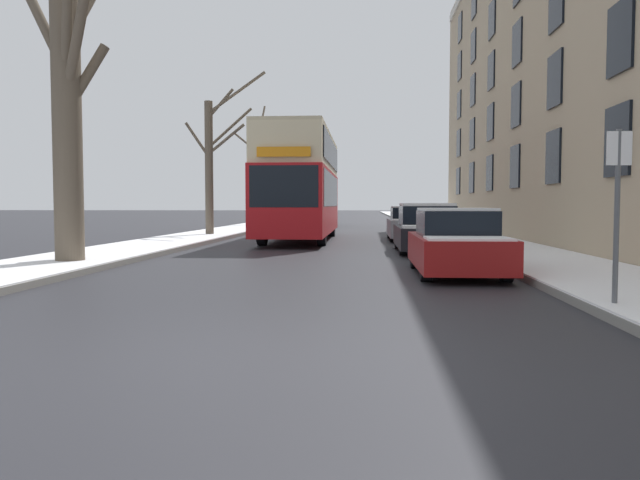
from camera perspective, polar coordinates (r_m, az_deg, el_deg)
ground_plane at (r=6.13m, az=-9.26°, el=-10.51°), size 320.00×320.00×0.00m
sidewalk_left at (r=59.24m, az=-2.84°, el=1.90°), size 2.81×130.00×0.16m
sidewalk_right at (r=58.97m, az=8.39°, el=1.86°), size 2.81×130.00×0.16m
terrace_facade_right at (r=27.30m, az=27.19°, el=15.26°), size 9.10×38.87×14.60m
bare_tree_left_0 at (r=15.77m, az=-22.08°, el=11.05°), size 2.76×2.76×7.28m
bare_tree_left_1 at (r=28.24m, az=-9.84°, el=7.21°), size 3.62×1.88×7.27m
bare_tree_left_2 at (r=41.28m, az=-5.75°, el=5.92°), size 2.35×2.57×8.18m
bare_tree_left_3 at (r=54.73m, az=-3.15°, el=5.44°), size 3.31×3.51×7.48m
double_decker_bus at (r=25.55m, az=-1.72°, el=5.42°), size 2.51×11.16×4.29m
parked_car_0 at (r=13.30m, az=12.35°, el=-0.33°), size 1.72×4.13×1.39m
parked_car_1 at (r=19.45m, az=9.74°, el=0.93°), size 1.85×4.42×1.50m
parked_car_2 at (r=25.87m, az=8.34°, el=1.43°), size 1.87×4.37×1.39m
oncoming_van at (r=42.69m, az=-0.02°, el=2.90°), size 2.03×5.55×2.22m
pedestrian_left_sidewalk at (r=16.10m, az=-21.88°, el=1.35°), size 0.39×0.39×1.80m
street_sign_post at (r=9.02m, az=25.53°, el=2.60°), size 0.32×0.07×2.44m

